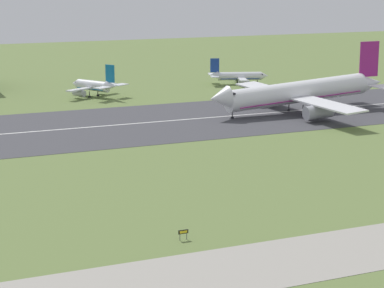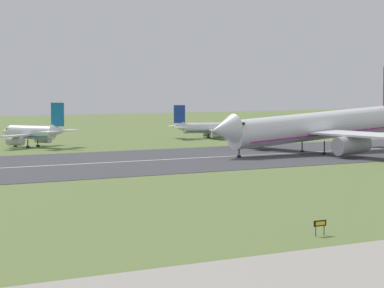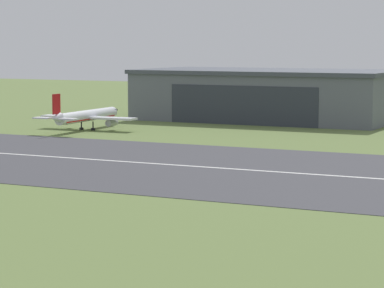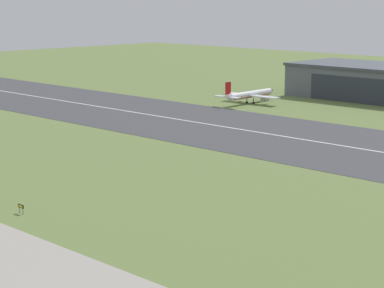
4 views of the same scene
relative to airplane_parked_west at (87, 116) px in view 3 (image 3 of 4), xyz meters
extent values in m
cube|color=#3D3D42|center=(42.06, -38.49, -2.75)|extent=(366.91, 49.02, 0.06)
cube|color=silver|center=(42.06, -38.49, -2.72)|extent=(330.22, 0.70, 0.01)
cube|color=slate|center=(23.37, 38.40, 2.42)|extent=(55.97, 28.60, 10.41)
cube|color=#424751|center=(23.37, 38.40, 8.07)|extent=(56.97, 29.60, 0.90)
cube|color=#2D333D|center=(23.37, 24.06, 1.38)|extent=(33.58, 0.12, 8.32)
cylinder|color=silver|center=(-0.01, 0.28, 0.10)|extent=(3.08, 20.73, 2.23)
cone|color=silver|center=(-0.48, 11.60, 0.10)|extent=(2.31, 2.10, 2.23)
cone|color=silver|center=(0.47, -11.37, 0.50)|extent=(2.12, 2.76, 2.01)
cube|color=black|center=(-0.43, 10.50, 0.55)|extent=(1.94, 1.18, 0.44)
cube|color=red|center=(-0.01, 0.28, -0.51)|extent=(2.88, 18.66, 0.20)
cube|color=silver|center=(5.67, 0.93, -0.29)|extent=(9.30, 3.42, 0.40)
cylinder|color=#A8A8B2|center=(4.91, 1.51, -1.23)|extent=(1.50, 2.95, 1.38)
cube|color=silver|center=(-5.73, 0.46, -0.29)|extent=(9.30, 3.42, 0.40)
cylinder|color=#A8A8B2|center=(-5.02, 1.10, -1.23)|extent=(1.50, 2.95, 1.38)
cube|color=red|center=(0.45, -10.97, 3.11)|extent=(0.38, 2.44, 3.79)
cube|color=silver|center=(3.29, -11.26, 0.44)|extent=(3.50, 2.26, 0.24)
cube|color=silver|center=(-2.35, -11.49, 0.44)|extent=(3.50, 2.26, 0.24)
cylinder|color=black|center=(-0.39, 9.40, -1.90)|extent=(0.24, 0.24, 1.77)
cylinder|color=black|center=(-0.39, 9.40, -2.56)|extent=(0.84, 0.84, 0.44)
cylinder|color=black|center=(1.33, 0.25, -1.90)|extent=(0.24, 0.24, 1.77)
cylinder|color=black|center=(1.33, 0.25, -2.56)|extent=(0.84, 0.84, 0.44)
cylinder|color=black|center=(-1.34, 0.14, -1.90)|extent=(0.24, 0.24, 1.77)
cylinder|color=black|center=(-1.34, 0.14, -2.56)|extent=(0.84, 0.84, 0.44)
camera|label=1|loc=(17.10, -210.57, 32.73)|focal=70.00mm
camera|label=2|loc=(-1.15, -185.65, 11.56)|focal=85.00mm
camera|label=3|loc=(99.00, -151.99, 14.63)|focal=85.00mm
camera|label=4|loc=(153.13, -182.34, 30.77)|focal=70.00mm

